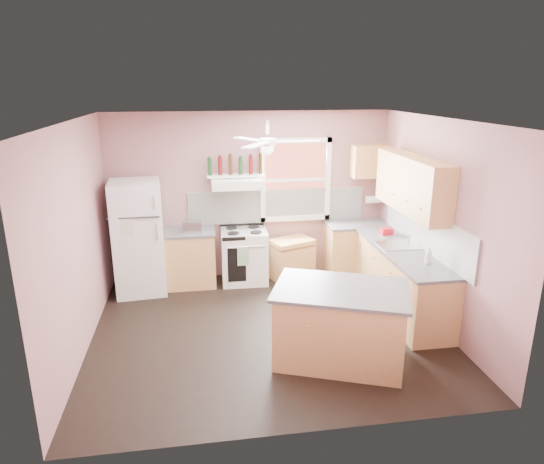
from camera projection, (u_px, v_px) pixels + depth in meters
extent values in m
plane|color=black|center=(268.00, 329.00, 6.38)|extent=(4.50, 4.50, 0.00)
plane|color=white|center=(268.00, 120.00, 5.59)|extent=(4.50, 4.50, 0.00)
cube|color=#946466|center=(249.00, 196.00, 7.90)|extent=(4.50, 0.05, 2.70)
cube|color=#946466|center=(440.00, 224.00, 6.33)|extent=(0.05, 4.00, 2.70)
cube|color=#946466|center=(75.00, 241.00, 5.65)|extent=(0.05, 4.00, 2.70)
cube|color=white|center=(277.00, 206.00, 7.98)|extent=(2.90, 0.03, 0.55)
cube|color=white|center=(425.00, 230.00, 6.65)|extent=(0.03, 2.60, 0.55)
cube|color=maroon|center=(295.00, 180.00, 7.90)|extent=(1.00, 0.02, 1.20)
cube|color=white|center=(296.00, 180.00, 7.87)|extent=(1.16, 0.07, 1.36)
cube|color=white|center=(138.00, 238.00, 7.33)|extent=(0.80, 0.78, 1.74)
cube|color=tan|center=(186.00, 259.00, 7.70)|extent=(0.90, 0.60, 0.86)
cube|color=#4D4D50|center=(185.00, 232.00, 7.57)|extent=(0.92, 0.62, 0.04)
cube|color=silver|center=(193.00, 227.00, 7.45)|extent=(0.29, 0.18, 0.18)
cube|color=white|center=(244.00, 256.00, 7.84)|extent=(0.74, 0.66, 0.86)
cube|color=white|center=(237.00, 183.00, 7.52)|extent=(0.78, 0.50, 0.14)
cube|color=white|center=(236.00, 175.00, 7.61)|extent=(0.90, 0.26, 0.03)
cube|color=tan|center=(291.00, 259.00, 7.99)|extent=(0.79, 0.66, 0.67)
cube|color=tan|center=(356.00, 250.00, 8.12)|extent=(1.00, 0.60, 0.86)
cube|color=tan|center=(401.00, 281.00, 6.83)|extent=(0.60, 2.20, 0.86)
cube|color=#4D4D50|center=(357.00, 224.00, 7.99)|extent=(1.02, 0.62, 0.04)
cube|color=#4D4D50|center=(403.00, 251.00, 6.70)|extent=(0.62, 2.22, 0.04)
cube|color=silver|center=(398.00, 246.00, 6.88)|extent=(0.55, 0.45, 0.03)
cylinder|color=silver|center=(409.00, 240.00, 6.88)|extent=(0.03, 0.03, 0.14)
cube|color=tan|center=(412.00, 184.00, 6.64)|extent=(0.33, 1.80, 0.76)
cube|color=tan|center=(370.00, 161.00, 7.84)|extent=(0.60, 0.33, 0.52)
cylinder|color=white|center=(374.00, 200.00, 8.08)|extent=(0.26, 0.12, 0.12)
cube|color=tan|center=(340.00, 326.00, 5.58)|extent=(1.64, 1.35, 0.86)
cube|color=#4D4D50|center=(342.00, 290.00, 5.45)|extent=(1.75, 1.46, 0.04)
cylinder|color=white|center=(268.00, 142.00, 5.66)|extent=(0.20, 0.20, 0.08)
imported|color=silver|center=(428.00, 255.00, 6.15)|extent=(0.11, 0.12, 0.23)
cube|color=red|center=(386.00, 231.00, 7.37)|extent=(0.19, 0.14, 0.10)
cylinder|color=#143819|center=(210.00, 167.00, 7.50)|extent=(0.06, 0.06, 0.27)
cylinder|color=#590F0F|center=(220.00, 166.00, 7.53)|extent=(0.06, 0.06, 0.29)
cylinder|color=#3F230F|center=(230.00, 165.00, 7.55)|extent=(0.06, 0.06, 0.31)
cylinder|color=#143819|center=(241.00, 166.00, 7.58)|extent=(0.06, 0.06, 0.27)
cylinder|color=#590F0F|center=(251.00, 165.00, 7.60)|extent=(0.06, 0.06, 0.29)
cylinder|color=#3F230F|center=(261.00, 164.00, 7.62)|extent=(0.06, 0.06, 0.31)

